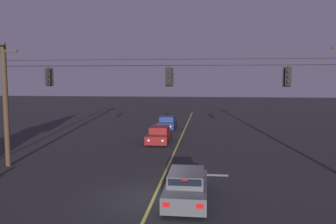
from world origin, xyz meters
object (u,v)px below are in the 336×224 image
at_px(traffic_light_left_inner, 169,77).
at_px(car_oncoming_lead, 159,135).
at_px(traffic_light_centre, 288,77).
at_px(traffic_light_leftmost, 48,77).
at_px(car_oncoming_trailing, 167,123).
at_px(car_waiting_near_lane, 186,187).

relative_size(traffic_light_left_inner, car_oncoming_lead, 0.28).
bearing_deg(traffic_light_centre, traffic_light_leftmost, 180.00).
relative_size(car_oncoming_lead, car_oncoming_trailing, 1.00).
bearing_deg(traffic_light_centre, car_waiting_near_lane, -137.88).
distance_m(traffic_light_centre, car_waiting_near_lane, 8.65).
distance_m(traffic_light_left_inner, traffic_light_centre, 6.61).
height_order(traffic_light_leftmost, traffic_light_left_inner, same).
height_order(traffic_light_leftmost, traffic_light_centre, same).
distance_m(car_oncoming_lead, car_oncoming_trailing, 8.00).
xyz_separation_m(traffic_light_leftmost, traffic_light_left_inner, (7.30, 0.00, 0.00)).
height_order(traffic_light_centre, car_oncoming_trailing, traffic_light_centre).
distance_m(car_waiting_near_lane, car_oncoming_lead, 13.96).
distance_m(traffic_light_centre, car_oncoming_trailing, 19.55).
bearing_deg(car_oncoming_trailing, traffic_light_centre, -62.61).
bearing_deg(traffic_light_centre, car_oncoming_lead, 133.77).
height_order(car_waiting_near_lane, car_oncoming_trailing, same).
bearing_deg(car_waiting_near_lane, traffic_light_leftmost, 150.97).
relative_size(traffic_light_leftmost, car_oncoming_trailing, 0.28).
distance_m(traffic_light_leftmost, car_waiting_near_lane, 11.00).
distance_m(traffic_light_left_inner, car_waiting_near_lane, 6.97).
distance_m(traffic_light_leftmost, traffic_light_left_inner, 7.30).
bearing_deg(car_oncoming_lead, car_waiting_near_lane, -76.96).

